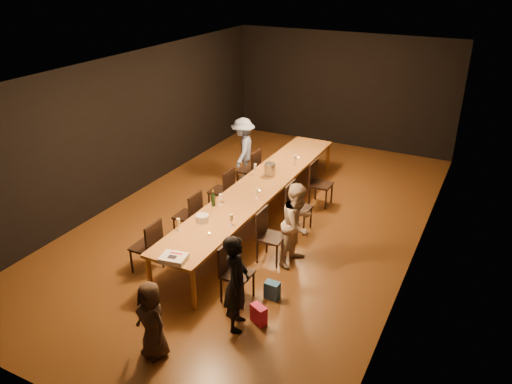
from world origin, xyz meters
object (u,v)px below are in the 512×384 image
at_px(chair_left_1, 187,215).
at_px(chair_left_2, 221,190).
at_px(woman_birthday, 236,283).
at_px(ice_bucket, 270,169).
at_px(woman_tan, 298,224).
at_px(man_blue, 243,150).
at_px(chair_right_1, 272,237).
at_px(chair_right_0, 237,273).
at_px(child, 152,320).
at_px(table, 259,188).
at_px(champagne_bottle, 213,198).
at_px(chair_left_3, 249,170).
at_px(birthday_cake, 174,258).
at_px(chair_right_2, 299,208).
at_px(chair_right_3, 321,184).
at_px(chair_left_0, 146,246).
at_px(plate_stack, 202,218).

distance_m(chair_left_1, chair_left_2, 1.20).
height_order(woman_birthday, ice_bucket, woman_birthday).
bearing_deg(woman_tan, man_blue, 53.73).
distance_m(chair_right_1, ice_bucket, 2.01).
distance_m(chair_right_0, chair_right_1, 1.20).
distance_m(chair_right_0, child, 1.56).
bearing_deg(chair_right_1, ice_bucket, -153.47).
xyz_separation_m(table, champagne_bottle, (-0.32, -1.14, 0.20)).
bearing_deg(chair_left_3, birthday_cake, -167.15).
xyz_separation_m(chair_right_2, woman_tan, (0.39, -1.03, 0.26)).
bearing_deg(woman_tan, champagne_bottle, 104.87).
distance_m(chair_right_3, champagne_bottle, 2.65).
xyz_separation_m(man_blue, champagne_bottle, (0.88, -2.75, 0.17)).
xyz_separation_m(chair_left_2, woman_birthday, (1.99, -2.93, 0.26)).
bearing_deg(chair_right_1, child, -8.71).
relative_size(chair_right_2, ice_bucket, 3.80).
bearing_deg(birthday_cake, ice_bucket, 82.15).
relative_size(chair_left_1, ice_bucket, 3.80).
bearing_deg(chair_right_0, child, -15.42).
distance_m(chair_right_2, woman_tan, 1.13).
distance_m(chair_left_2, birthday_cake, 3.06).
xyz_separation_m(chair_right_1, child, (-0.41, -2.70, 0.08)).
relative_size(chair_right_2, birthday_cake, 2.26).
distance_m(child, birthday_cake, 1.09).
relative_size(chair_right_0, chair_left_3, 1.00).
relative_size(chair_left_0, man_blue, 0.63).
bearing_deg(chair_right_2, chair_left_1, -54.78).
xyz_separation_m(chair_left_3, woman_birthday, (1.99, -4.13, 0.26)).
xyz_separation_m(chair_left_0, woman_birthday, (1.99, -0.53, 0.26)).
height_order(chair_left_3, man_blue, man_blue).
distance_m(birthday_cake, plate_stack, 1.22).
xyz_separation_m(chair_right_3, chair_left_2, (-1.70, -1.20, 0.00)).
xyz_separation_m(chair_right_1, champagne_bottle, (-1.17, 0.06, 0.44)).
relative_size(chair_right_1, plate_stack, 4.31).
xyz_separation_m(chair_right_2, chair_left_2, (-1.70, 0.00, 0.00)).
relative_size(chair_right_3, plate_stack, 4.31).
height_order(chair_left_2, woman_birthday, woman_birthday).
bearing_deg(ice_bucket, birthday_cake, -88.14).
distance_m(chair_left_0, man_blue, 4.04).
bearing_deg(champagne_bottle, chair_left_3, 102.76).
xyz_separation_m(chair_right_0, child, (-0.41, -1.50, 0.08)).
xyz_separation_m(birthday_cake, champagne_bottle, (-0.41, 1.76, 0.11)).
bearing_deg(plate_stack, chair_right_0, -33.67).
bearing_deg(table, chair_left_1, -125.31).
bearing_deg(table, chair_left_2, 180.00).
xyz_separation_m(woman_tan, plate_stack, (-1.42, -0.68, 0.09)).
bearing_deg(chair_right_3, man_blue, -101.41).
bearing_deg(champagne_bottle, chair_left_0, -112.70).
height_order(chair_left_2, birthday_cake, chair_left_2).
distance_m(chair_right_2, plate_stack, 2.03).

